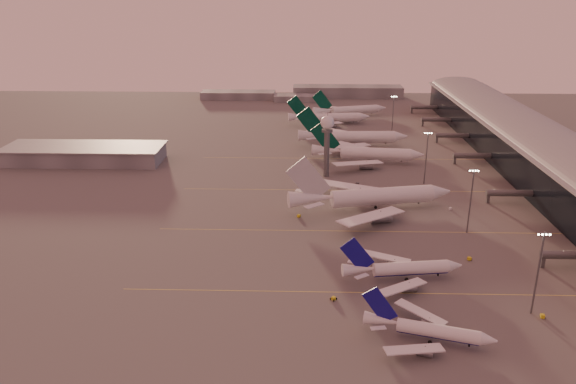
{
  "coord_description": "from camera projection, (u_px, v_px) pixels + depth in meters",
  "views": [
    {
      "loc": [
        -5.99,
        -137.46,
        85.52
      ],
      "look_at": [
        -12.14,
        75.61,
        7.8
      ],
      "focal_mm": 35.0,
      "sensor_mm": 36.0,
      "label": 1
    }
  ],
  "objects": [
    {
      "name": "narrowbody_mid",
      "position": [
        402.0,
        271.0,
        173.76
      ],
      "size": [
        39.02,
        30.95,
        15.29
      ],
      "color": "silver",
      "rests_on": "ground"
    },
    {
      "name": "hangar",
      "position": [
        84.0,
        154.0,
        291.47
      ],
      "size": [
        82.0,
        27.0,
        8.5
      ],
      "color": "slate",
      "rests_on": "ground"
    },
    {
      "name": "mast_b",
      "position": [
        471.0,
        198.0,
        203.68
      ],
      "size": [
        3.6,
        0.56,
        25.0
      ],
      "color": "#54565B",
      "rests_on": "ground"
    },
    {
      "name": "radar_tower",
      "position": [
        327.0,
        134.0,
        263.6
      ],
      "size": [
        6.4,
        6.4,
        31.1
      ],
      "color": "#54565B",
      "rests_on": "ground"
    },
    {
      "name": "mast_d",
      "position": [
        393.0,
        114.0,
        340.04
      ],
      "size": [
        3.6,
        0.56,
        25.0
      ],
      "color": "#54565B",
      "rests_on": "ground"
    },
    {
      "name": "gsv_truck_c",
      "position": [
        299.0,
        214.0,
        222.2
      ],
      "size": [
        4.83,
        5.83,
        2.28
      ],
      "color": "gold",
      "rests_on": "ground"
    },
    {
      "name": "gsv_catering_b",
      "position": [
        451.0,
        205.0,
        228.76
      ],
      "size": [
        5.42,
        3.28,
        4.14
      ],
      "color": "silver",
      "rests_on": "ground"
    },
    {
      "name": "mast_c",
      "position": [
        426.0,
        155.0,
        255.46
      ],
      "size": [
        3.6,
        0.56,
        25.0
      ],
      "color": "#54565B",
      "rests_on": "ground"
    },
    {
      "name": "greentail_b",
      "position": [
        353.0,
        139.0,
        320.41
      ],
      "size": [
        63.73,
        51.41,
        23.14
      ],
      "color": "silver",
      "rests_on": "ground"
    },
    {
      "name": "gsv_tug_far",
      "position": [
        357.0,
        183.0,
        259.0
      ],
      "size": [
        3.06,
        3.89,
        0.97
      ],
      "color": "#4F5153",
      "rests_on": "ground"
    },
    {
      "name": "gsv_truck_b",
      "position": [
        471.0,
        257.0,
        186.74
      ],
      "size": [
        6.12,
        3.4,
        2.34
      ],
      "color": "gold",
      "rests_on": "ground"
    },
    {
      "name": "gsv_tug_mid",
      "position": [
        333.0,
        299.0,
        163.04
      ],
      "size": [
        3.94,
        3.87,
        0.99
      ],
      "color": "gold",
      "rests_on": "ground"
    },
    {
      "name": "terminal",
      "position": [
        554.0,
        163.0,
        255.08
      ],
      "size": [
        57.0,
        362.0,
        23.04
      ],
      "color": "black",
      "rests_on": "ground"
    },
    {
      "name": "narrowbody_near",
      "position": [
        428.0,
        332.0,
        143.48
      ],
      "size": [
        33.43,
        26.3,
        13.39
      ],
      "color": "silver",
      "rests_on": "ground"
    },
    {
      "name": "gsv_truck_d",
      "position": [
        299.0,
        174.0,
        270.64
      ],
      "size": [
        2.26,
        5.22,
        2.05
      ],
      "color": "silver",
      "rests_on": "ground"
    },
    {
      "name": "mast_a",
      "position": [
        538.0,
        269.0,
        151.95
      ],
      "size": [
        3.6,
        0.56,
        25.0
      ],
      "color": "#54565B",
      "rests_on": "ground"
    },
    {
      "name": "gsv_catering_a",
      "position": [
        544.0,
        311.0,
        153.63
      ],
      "size": [
        5.46,
        3.03,
        4.27
      ],
      "color": "gold",
      "rests_on": "ground"
    },
    {
      "name": "greentail_c",
      "position": [
        329.0,
        119.0,
        371.39
      ],
      "size": [
        55.26,
        44.39,
        20.11
      ],
      "color": "silver",
      "rests_on": "ground"
    },
    {
      "name": "greentail_a",
      "position": [
        368.0,
        156.0,
        290.15
      ],
      "size": [
        58.61,
        47.14,
        21.3
      ],
      "color": "silver",
      "rests_on": "ground"
    },
    {
      "name": "ground",
      "position": [
        323.0,
        310.0,
        158.22
      ],
      "size": [
        700.0,
        700.0,
        0.0
      ],
      "primitive_type": "plane",
      "color": "#575454",
      "rests_on": "ground"
    },
    {
      "name": "widebody_white",
      "position": [
        372.0,
        200.0,
        228.0
      ],
      "size": [
        68.56,
        54.4,
        24.39
      ],
      "color": "silver",
      "rests_on": "ground"
    },
    {
      "name": "greentail_d",
      "position": [
        350.0,
        112.0,
        394.0
      ],
      "size": [
        53.51,
        42.58,
        20.01
      ],
      "color": "silver",
      "rests_on": "ground"
    },
    {
      "name": "distant_horizon",
      "position": [
        315.0,
        93.0,
        462.16
      ],
      "size": [
        165.0,
        37.5,
        9.0
      ],
      "color": "slate",
      "rests_on": "ground"
    },
    {
      "name": "taxiway_markings",
      "position": [
        399.0,
        231.0,
        210.0
      ],
      "size": [
        180.0,
        185.25,
        0.02
      ],
      "color": "#E7D451",
      "rests_on": "ground"
    }
  ]
}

